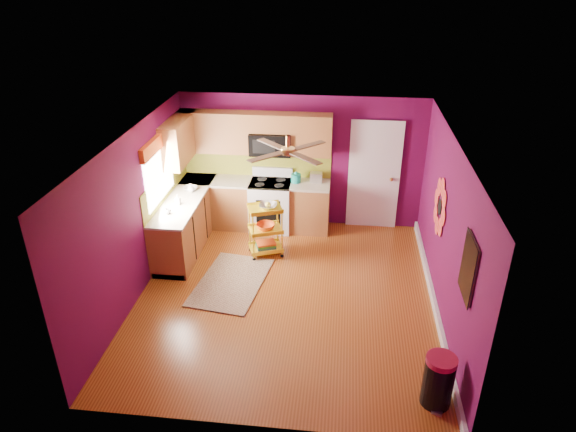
# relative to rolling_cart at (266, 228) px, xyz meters

# --- Properties ---
(ground) EXTENTS (5.00, 5.00, 0.00)m
(ground) POSITION_rel_rolling_cart_xyz_m (0.49, -1.18, -0.52)
(ground) COLOR brown
(ground) RESTS_ON ground
(room_envelope) EXTENTS (4.54, 5.04, 2.52)m
(room_envelope) POSITION_rel_rolling_cart_xyz_m (0.52, -1.18, 1.12)
(room_envelope) COLOR #56093B
(room_envelope) RESTS_ON ground
(lower_cabinets) EXTENTS (2.81, 2.31, 0.94)m
(lower_cabinets) POSITION_rel_rolling_cart_xyz_m (-0.86, 0.64, -0.08)
(lower_cabinets) COLOR brown
(lower_cabinets) RESTS_ON ground
(electric_range) EXTENTS (0.76, 0.66, 1.13)m
(electric_range) POSITION_rel_rolling_cart_xyz_m (-0.06, 1.00, -0.03)
(electric_range) COLOR white
(electric_range) RESTS_ON ground
(upper_cabinetry) EXTENTS (2.80, 2.30, 1.26)m
(upper_cabinetry) POSITION_rel_rolling_cart_xyz_m (-0.75, 0.99, 1.28)
(upper_cabinetry) COLOR brown
(upper_cabinetry) RESTS_ON ground
(left_window) EXTENTS (0.08, 1.35, 1.08)m
(left_window) POSITION_rel_rolling_cart_xyz_m (-1.73, -0.13, 1.22)
(left_window) COLOR white
(left_window) RESTS_ON ground
(panel_door) EXTENTS (0.95, 0.11, 2.15)m
(panel_door) POSITION_rel_rolling_cart_xyz_m (1.84, 1.29, 0.51)
(panel_door) COLOR white
(panel_door) RESTS_ON ground
(right_wall_art) EXTENTS (0.04, 2.74, 1.04)m
(right_wall_art) POSITION_rel_rolling_cart_xyz_m (2.72, -1.52, 0.93)
(right_wall_art) COLOR black
(right_wall_art) RESTS_ON ground
(ceiling_fan) EXTENTS (1.01, 1.01, 0.26)m
(ceiling_fan) POSITION_rel_rolling_cart_xyz_m (0.49, -0.98, 1.77)
(ceiling_fan) COLOR #BF8C3F
(ceiling_fan) RESTS_ON ground
(shag_rug) EXTENTS (1.19, 1.72, 0.02)m
(shag_rug) POSITION_rel_rolling_cart_xyz_m (-0.43, -0.93, -0.50)
(shag_rug) COLOR #311C10
(shag_rug) RESTS_ON ground
(rolling_cart) EXTENTS (0.66, 0.57, 1.01)m
(rolling_cart) POSITION_rel_rolling_cart_xyz_m (0.00, 0.00, 0.00)
(rolling_cart) COLOR yellow
(rolling_cart) RESTS_ON ground
(trash_can) EXTENTS (0.44, 0.45, 0.67)m
(trash_can) POSITION_rel_rolling_cart_xyz_m (2.46, -3.10, -0.18)
(trash_can) COLOR black
(trash_can) RESTS_ON ground
(teal_kettle) EXTENTS (0.18, 0.18, 0.21)m
(teal_kettle) POSITION_rel_rolling_cart_xyz_m (0.41, 1.06, 0.51)
(teal_kettle) COLOR teal
(teal_kettle) RESTS_ON lower_cabinets
(toaster) EXTENTS (0.22, 0.15, 0.18)m
(toaster) POSITION_rel_rolling_cart_xyz_m (0.78, 1.12, 0.51)
(toaster) COLOR beige
(toaster) RESTS_ON lower_cabinets
(soap_bottle_a) EXTENTS (0.08, 0.08, 0.18)m
(soap_bottle_a) POSITION_rel_rolling_cart_xyz_m (-1.48, -0.10, 0.51)
(soap_bottle_a) COLOR #EA3F72
(soap_bottle_a) RESTS_ON lower_cabinets
(soap_bottle_b) EXTENTS (0.12, 0.12, 0.16)m
(soap_bottle_b) POSITION_rel_rolling_cart_xyz_m (-1.40, 0.41, 0.50)
(soap_bottle_b) COLOR white
(soap_bottle_b) RESTS_ON lower_cabinets
(counter_dish) EXTENTS (0.25, 0.25, 0.06)m
(counter_dish) POSITION_rel_rolling_cart_xyz_m (-1.43, 0.49, 0.45)
(counter_dish) COLOR white
(counter_dish) RESTS_ON lower_cabinets
(counter_cup) EXTENTS (0.11, 0.11, 0.09)m
(counter_cup) POSITION_rel_rolling_cart_xyz_m (-1.53, -0.47, 0.47)
(counter_cup) COLOR white
(counter_cup) RESTS_ON lower_cabinets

